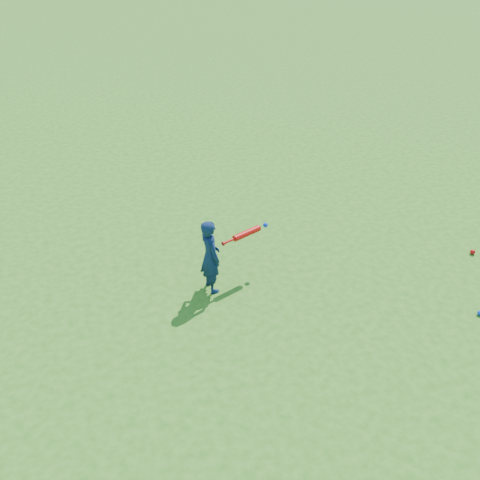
# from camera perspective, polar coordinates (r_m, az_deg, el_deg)

# --- Properties ---
(ground) EXTENTS (80.00, 80.00, 0.00)m
(ground) POSITION_cam_1_polar(r_m,az_deg,el_deg) (7.26, -0.07, -5.66)
(ground) COLOR #2D6D1A
(ground) RESTS_ON ground
(child) EXTENTS (0.34, 0.44, 1.07)m
(child) POSITION_cam_1_polar(r_m,az_deg,el_deg) (7.03, -3.19, -1.73)
(child) COLOR #0E1E45
(child) RESTS_ON ground
(ground_ball_red) EXTENTS (0.08, 0.08, 0.08)m
(ground_ball_red) POSITION_cam_1_polar(r_m,az_deg,el_deg) (8.69, 23.57, -1.17)
(ground_ball_red) COLOR red
(ground_ball_red) RESTS_ON ground
(ground_ball_blue) EXTENTS (0.07, 0.07, 0.07)m
(ground_ball_blue) POSITION_cam_1_polar(r_m,az_deg,el_deg) (7.56, 24.21, -7.13)
(ground_ball_blue) COLOR #0D38E6
(ground_ball_blue) RESTS_ON ground
(bat_swing) EXTENTS (0.72, 0.37, 0.09)m
(bat_swing) POSITION_cam_1_polar(r_m,az_deg,el_deg) (7.22, 0.89, 0.80)
(bat_swing) COLOR red
(bat_swing) RESTS_ON ground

